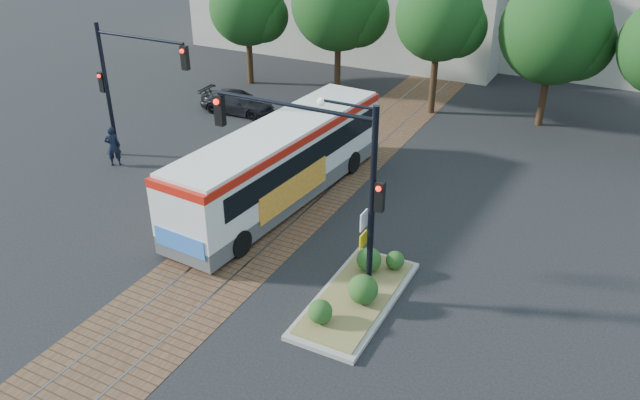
{
  "coord_description": "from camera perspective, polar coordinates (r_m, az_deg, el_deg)",
  "views": [
    {
      "loc": [
        10.85,
        -15.08,
        11.6
      ],
      "look_at": [
        2.2,
        1.63,
        1.6
      ],
      "focal_mm": 35.0,
      "sensor_mm": 36.0,
      "label": 1
    }
  ],
  "objects": [
    {
      "name": "signal_pole_main",
      "position": [
        17.55,
        1.15,
        2.88
      ],
      "size": [
        5.49,
        0.46,
        6.0
      ],
      "color": "black",
      "rests_on": "ground"
    },
    {
      "name": "signal_pole_left",
      "position": [
        28.16,
        -17.47,
        10.78
      ],
      "size": [
        4.99,
        0.34,
        6.0
      ],
      "color": "black",
      "rests_on": "ground"
    },
    {
      "name": "officer",
      "position": [
        28.79,
        -18.42,
        4.69
      ],
      "size": [
        0.78,
        0.76,
        1.81
      ],
      "primitive_type": "imported",
      "rotation": [
        0.0,
        0.0,
        3.86
      ],
      "color": "black",
      "rests_on": "ground"
    },
    {
      "name": "traffic_island",
      "position": [
        19.09,
        3.52,
        -8.26
      ],
      "size": [
        2.2,
        5.2,
        1.13
      ],
      "color": "gray",
      "rests_on": "ground"
    },
    {
      "name": "trackbed",
      "position": [
        24.82,
        -2.01,
        0.13
      ],
      "size": [
        3.6,
        40.0,
        0.02
      ],
      "color": "brown",
      "rests_on": "ground"
    },
    {
      "name": "ground",
      "position": [
        21.9,
        -7.12,
        -4.24
      ],
      "size": [
        120.0,
        120.0,
        0.0
      ],
      "primitive_type": "plane",
      "color": "black",
      "rests_on": "ground"
    },
    {
      "name": "tree_row",
      "position": [
        33.62,
        10.53,
        15.97
      ],
      "size": [
        26.4,
        5.6,
        7.67
      ],
      "color": "#382314",
      "rests_on": "ground"
    },
    {
      "name": "parked_car",
      "position": [
        34.02,
        -7.57,
        8.87
      ],
      "size": [
        4.18,
        1.92,
        1.18
      ],
      "primitive_type": "imported",
      "rotation": [
        0.0,
        0.0,
        1.64
      ],
      "color": "black",
      "rests_on": "ground"
    },
    {
      "name": "city_bus",
      "position": [
        24.11,
        -3.48,
        3.73
      ],
      "size": [
        3.32,
        11.65,
        3.08
      ],
      "rotation": [
        0.0,
        0.0,
        -0.08
      ],
      "color": "#4D4D50",
      "rests_on": "ground"
    }
  ]
}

